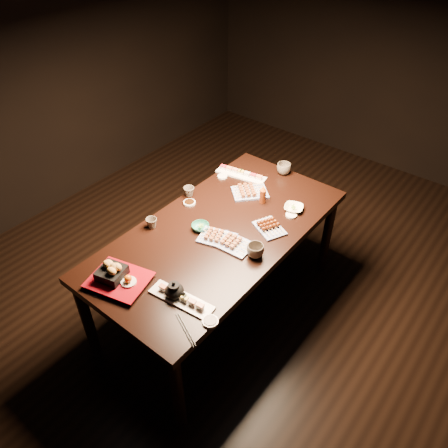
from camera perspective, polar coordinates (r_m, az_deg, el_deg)
The scene contains 23 objects.
ground at distance 3.48m, azimuth 0.76°, elevation -8.05°, with size 5.00×5.00×0.00m, color black.
dining_table at distance 3.07m, azimuth -0.59°, elevation -6.18°, with size 0.90×1.80×0.75m, color black.
sushi_platter_near at distance 2.39m, azimuth -5.61°, elevation -9.54°, with size 0.38×0.10×0.05m, color white, non-canonical shape.
sushi_platter_far at distance 3.32m, azimuth 2.24°, elevation 6.69°, with size 0.39×0.11×0.05m, color white, non-canonical shape.
yakitori_plate_center at distance 2.73m, azimuth -0.92°, elevation -1.52°, with size 0.22×0.16×0.06m, color #828EB6, non-canonical shape.
yakitori_plate_right at distance 2.68m, azimuth 1.30°, elevation -2.37°, with size 0.23×0.17×0.06m, color #828EB6, non-canonical shape.
yakitori_plate_left at distance 3.12m, azimuth 3.41°, elevation 4.48°, with size 0.25×0.18×0.06m, color #828EB6, non-canonical shape.
tsukune_plate at distance 2.82m, azimuth 5.98°, elevation -0.27°, with size 0.20×0.15×0.05m, color #828EB6, non-canonical shape.
edamame_bowl_green at distance 2.81m, azimuth -3.10°, elevation -0.38°, with size 0.11×0.11×0.04m, color #2B8468.
edamame_bowl_cream at distance 3.01m, azimuth 9.08°, elevation 2.06°, with size 0.13×0.13×0.03m, color #FEF6D0.
tempura_tray at distance 2.51m, azimuth -13.67°, elevation -6.47°, with size 0.33×0.26×0.12m, color black, non-canonical shape.
teacup_near_left at distance 2.85m, azimuth -9.44°, elevation 0.14°, with size 0.07×0.07×0.07m, color brown.
teacup_mid_right at distance 2.61m, azimuth 4.12°, elevation -3.51°, with size 0.11×0.11×0.08m, color brown.
teacup_far_left at distance 3.10m, azimuth -4.59°, elevation 4.23°, with size 0.08×0.08×0.07m, color brown.
teacup_far_right at distance 3.36m, azimuth 7.82°, elevation 7.18°, with size 0.11×0.11×0.08m, color brown.
teapot at distance 2.39m, azimuth -6.52°, elevation -8.47°, with size 0.12×0.12×0.10m, color black, non-canonical shape.
condiment_bottle at distance 3.02m, azimuth 5.10°, elevation 3.90°, with size 0.04×0.04×0.14m, color #65270D.
sauce_dish_west at distance 3.04m, azimuth -4.54°, elevation 2.78°, with size 0.09×0.09×0.01m, color white.
sauce_dish_east at distance 2.96m, azimuth 8.77°, elevation 1.15°, with size 0.08×0.08×0.01m, color white.
sauce_dish_se at distance 2.29m, azimuth -1.80°, elevation -12.60°, with size 0.09×0.09×0.02m, color white.
sauce_dish_nw at distance 3.31m, azimuth -0.21°, elevation 6.23°, with size 0.07×0.07×0.01m, color white.
chopsticks_near at distance 2.49m, azimuth -14.29°, elevation -8.97°, with size 0.20×0.02×0.01m, color black, non-canonical shape.
chopsticks_se at distance 2.27m, azimuth -5.03°, elevation -13.58°, with size 0.23×0.02×0.01m, color black, non-canonical shape.
Camera 1 is at (1.44, -1.87, 2.56)m, focal length 35.00 mm.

